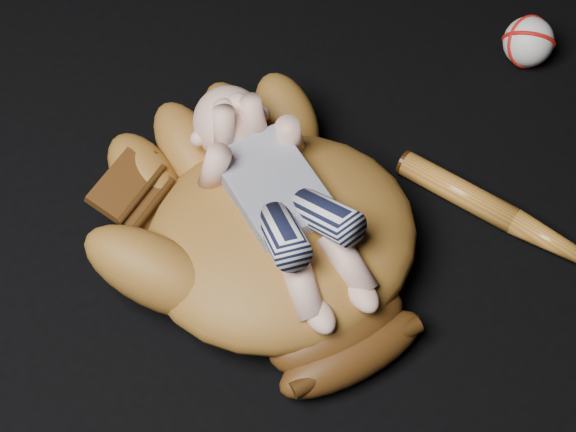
{
  "coord_description": "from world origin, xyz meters",
  "views": [
    {
      "loc": [
        -0.32,
        -0.7,
        1.01
      ],
      "look_at": [
        -0.11,
        -0.06,
        0.09
      ],
      "focal_mm": 55.0,
      "sensor_mm": 36.0,
      "label": 1
    }
  ],
  "objects_px": {
    "baseball_glove": "(281,229)",
    "baseball": "(529,42)",
    "baseball_bat": "(529,229)",
    "newborn_baby": "(284,200)"
  },
  "relations": [
    {
      "from": "baseball_glove",
      "to": "baseball_bat",
      "type": "bearing_deg",
      "value": -22.69
    },
    {
      "from": "baseball",
      "to": "baseball_glove",
      "type": "bearing_deg",
      "value": -152.29
    },
    {
      "from": "newborn_baby",
      "to": "baseball_glove",
      "type": "bearing_deg",
      "value": -147.7
    },
    {
      "from": "baseball_glove",
      "to": "baseball",
      "type": "relative_size",
      "value": 6.41
    },
    {
      "from": "baseball_bat",
      "to": "baseball",
      "type": "xyz_separation_m",
      "value": [
        0.15,
        0.32,
        0.02
      ]
    },
    {
      "from": "newborn_baby",
      "to": "baseball",
      "type": "height_order",
      "value": "newborn_baby"
    },
    {
      "from": "baseball_glove",
      "to": "baseball",
      "type": "bearing_deg",
      "value": 15.17
    },
    {
      "from": "baseball_glove",
      "to": "newborn_baby",
      "type": "height_order",
      "value": "newborn_baby"
    },
    {
      "from": "newborn_baby",
      "to": "baseball_bat",
      "type": "xyz_separation_m",
      "value": [
        0.33,
        -0.07,
        -0.12
      ]
    },
    {
      "from": "baseball_glove",
      "to": "baseball_bat",
      "type": "distance_m",
      "value": 0.35
    }
  ]
}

